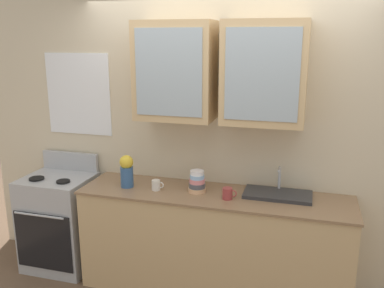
# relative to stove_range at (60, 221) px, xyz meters

# --- Properties ---
(back_wall_unit) EXTENTS (4.80, 0.46, 2.87)m
(back_wall_unit) POSITION_rel_stove_range_xyz_m (1.52, 0.29, 1.08)
(back_wall_unit) COLOR beige
(back_wall_unit) RESTS_ON ground_plane
(counter) EXTENTS (2.31, 0.59, 0.91)m
(counter) POSITION_rel_stove_range_xyz_m (1.52, 0.00, -0.01)
(counter) COLOR tan
(counter) RESTS_ON ground_plane
(stove_range) EXTENTS (0.62, 0.59, 1.09)m
(stove_range) POSITION_rel_stove_range_xyz_m (0.00, 0.00, 0.00)
(stove_range) COLOR #ADAFB5
(stove_range) RESTS_ON ground_plane
(sink_faucet) EXTENTS (0.55, 0.29, 0.23)m
(sink_faucet) POSITION_rel_stove_range_xyz_m (2.04, 0.10, 0.47)
(sink_faucet) COLOR #2D2D30
(sink_faucet) RESTS_ON counter
(bowl_stack) EXTENTS (0.15, 0.15, 0.19)m
(bowl_stack) POSITION_rel_stove_range_xyz_m (1.37, 0.01, 0.53)
(bowl_stack) COLOR #E0AD7F
(bowl_stack) RESTS_ON counter
(vase) EXTENTS (0.12, 0.12, 0.29)m
(vase) POSITION_rel_stove_range_xyz_m (0.75, -0.04, 0.60)
(vase) COLOR #33598C
(vase) RESTS_ON counter
(cup_near_sink) EXTENTS (0.12, 0.08, 0.09)m
(cup_near_sink) POSITION_rel_stove_range_xyz_m (1.66, -0.08, 0.49)
(cup_near_sink) COLOR #993838
(cup_near_sink) RESTS_ON counter
(cup_near_bowls) EXTENTS (0.11, 0.07, 0.09)m
(cup_near_bowls) POSITION_rel_stove_range_xyz_m (1.02, -0.05, 0.49)
(cup_near_bowls) COLOR silver
(cup_near_bowls) RESTS_ON counter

